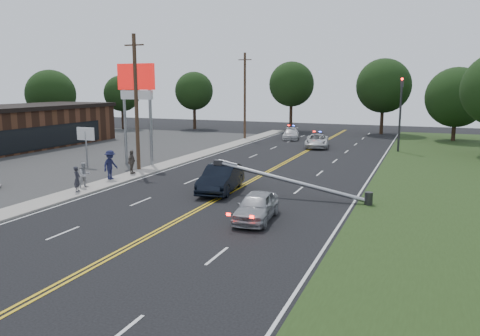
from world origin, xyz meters
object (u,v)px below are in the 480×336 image
at_px(fallen_streetlight, 298,183).
at_px(bystander_a, 77,179).
at_px(utility_pole_mid, 136,103).
at_px(utility_pole_far, 245,96).
at_px(bystander_b, 85,175).
at_px(crashed_sedan, 221,178).
at_px(small_sign, 86,137).
at_px(bystander_d, 132,162).
at_px(emergency_b, 291,134).
at_px(pylon_sign, 136,90).
at_px(traffic_signal, 401,108).
at_px(waiting_sedan, 256,206).
at_px(emergency_a, 317,141).
at_px(bystander_c, 110,165).

relative_size(fallen_streetlight, bystander_a, 6.13).
bearing_deg(fallen_streetlight, utility_pole_mid, 163.36).
distance_m(utility_pole_far, bystander_b, 28.89).
bearing_deg(crashed_sedan, small_sign, 155.41).
bearing_deg(crashed_sedan, fallen_streetlight, -6.51).
bearing_deg(bystander_d, emergency_b, -18.41).
xyz_separation_m(crashed_sedan, bystander_a, (-7.69, -3.65, 0.07)).
relative_size(small_sign, crashed_sedan, 0.63).
xyz_separation_m(pylon_sign, traffic_signal, (18.80, 16.00, -1.79)).
height_order(small_sign, bystander_d, small_sign).
relative_size(traffic_signal, bystander_a, 4.61).
xyz_separation_m(fallen_streetlight, waiting_sedan, (-0.72, -4.97, -0.24)).
distance_m(waiting_sedan, emergency_a, 27.09).
bearing_deg(emergency_b, bystander_a, -110.12).
bearing_deg(bystander_c, bystander_b, -176.23).
height_order(crashed_sedan, emergency_a, crashed_sedan).
height_order(fallen_streetlight, crashed_sedan, fallen_streetlight).
relative_size(pylon_sign, bystander_d, 4.71).
bearing_deg(bystander_a, crashed_sedan, -86.21).
xyz_separation_m(utility_pole_mid, waiting_sedan, (12.66, -8.97, -4.40)).
xyz_separation_m(utility_pole_mid, utility_pole_far, (0.00, 22.00, 0.00)).
bearing_deg(crashed_sedan, bystander_d, 156.09).
xyz_separation_m(fallen_streetlight, bystander_b, (-12.88, -2.58, -0.01)).
xyz_separation_m(small_sign, utility_pole_far, (4.80, 22.00, 2.75)).
bearing_deg(bystander_d, small_sign, 63.50).
relative_size(bystander_a, bystander_b, 0.97).
distance_m(pylon_sign, emergency_b, 23.52).
xyz_separation_m(small_sign, traffic_signal, (22.30, 18.00, 1.87)).
relative_size(emergency_b, bystander_c, 2.25).
distance_m(pylon_sign, bystander_b, 10.14).
bearing_deg(emergency_b, bystander_d, -112.52).
bearing_deg(bystander_b, small_sign, 59.33).
relative_size(utility_pole_mid, bystander_b, 6.37).
xyz_separation_m(emergency_a, emergency_b, (-4.46, 6.06, -0.04)).
distance_m(pylon_sign, crashed_sedan, 12.74).
distance_m(small_sign, bystander_b, 8.58).
bearing_deg(bystander_b, bystander_d, 19.19).
bearing_deg(bystander_d, pylon_sign, 18.46).
xyz_separation_m(emergency_b, bystander_b, (-4.59, -30.58, 0.27)).
bearing_deg(bystander_d, bystander_a, 174.50).
height_order(pylon_sign, emergency_a, pylon_sign).
bearing_deg(small_sign, waiting_sedan, -27.19).
distance_m(small_sign, waiting_sedan, 19.70).
bearing_deg(fallen_streetlight, waiting_sedan, -98.29).
relative_size(fallen_streetlight, crashed_sedan, 1.89).
bearing_deg(bystander_c, bystander_a, -170.32).
height_order(utility_pole_mid, emergency_a, utility_pole_mid).
distance_m(utility_pole_mid, emergency_a, 20.80).
bearing_deg(bystander_b, traffic_signal, -14.19).
bearing_deg(small_sign, emergency_b, 67.60).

